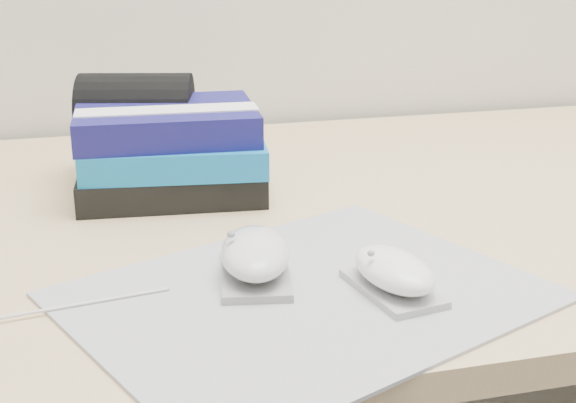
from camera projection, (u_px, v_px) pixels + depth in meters
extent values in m
cube|color=tan|center=(339.00, 210.00, 0.98)|extent=(1.60, 0.80, 0.03)
cube|color=tan|center=(270.00, 333.00, 1.44)|extent=(1.52, 0.03, 0.35)
cube|color=gray|center=(306.00, 296.00, 0.71)|extent=(0.48, 0.43, 0.00)
cube|color=gray|center=(255.00, 273.00, 0.74)|extent=(0.08, 0.12, 0.01)
ellipsoid|color=silver|center=(255.00, 253.00, 0.74)|extent=(0.08, 0.12, 0.03)
ellipsoid|color=gray|center=(231.00, 234.00, 0.73)|extent=(0.01, 0.01, 0.01)
cube|color=#A0A1A3|center=(393.00, 288.00, 0.71)|extent=(0.07, 0.11, 0.01)
ellipsoid|color=white|center=(394.00, 269.00, 0.71)|extent=(0.07, 0.11, 0.03)
ellipsoid|color=gray|center=(371.00, 253.00, 0.70)|extent=(0.01, 0.01, 0.01)
cylinder|color=silver|center=(41.00, 311.00, 0.68)|extent=(0.22, 0.04, 0.00)
cube|color=black|center=(171.00, 178.00, 0.99)|extent=(0.23, 0.19, 0.04)
cube|color=#1073B6|center=(175.00, 151.00, 0.98)|extent=(0.23, 0.20, 0.03)
cube|color=#151359|center=(166.00, 122.00, 0.97)|extent=(0.22, 0.18, 0.04)
cube|color=white|center=(167.00, 110.00, 0.94)|extent=(0.22, 0.06, 0.00)
cube|color=black|center=(139.00, 146.00, 1.05)|extent=(0.16, 0.13, 0.08)
cylinder|color=black|center=(137.00, 111.00, 1.03)|extent=(0.16, 0.13, 0.10)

